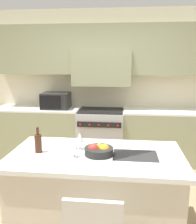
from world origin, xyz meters
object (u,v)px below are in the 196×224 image
range_stove (101,135)px  fruit_bowl (99,150)px  microwave (56,101)px  wine_glass_near (74,145)px  wine_bottle (38,143)px  wine_glass_far (80,138)px

range_stove → fruit_bowl: 2.04m
microwave → fruit_bowl: size_ratio=1.67×
wine_glass_near → microwave: bearing=110.1°
range_stove → microwave: size_ratio=1.92×
wine_glass_near → fruit_bowl: size_ratio=0.62×
wine_bottle → wine_glass_far: size_ratio=1.47×
wine_bottle → wine_glass_near: wine_bottle is taller
range_stove → wine_bottle: (-0.45, -1.98, 0.52)m
microwave → fruit_bowl: microwave is taller
microwave → wine_glass_far: 2.02m
wine_bottle → wine_glass_far: bearing=19.1°
range_stove → wine_bottle: 2.10m
wine_glass_near → wine_glass_far: size_ratio=1.00×
range_stove → microwave: (-0.82, 0.02, 0.62)m
wine_bottle → wine_glass_far: (0.40, 0.14, 0.02)m
range_stove → wine_glass_far: 1.92m
range_stove → wine_glass_near: 2.14m
wine_glass_far → wine_glass_near: bearing=-94.1°
microwave → wine_glass_far: bearing=-67.3°
microwave → fruit_bowl: 2.24m
microwave → wine_glass_near: microwave is taller
microwave → wine_glass_near: 2.22m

